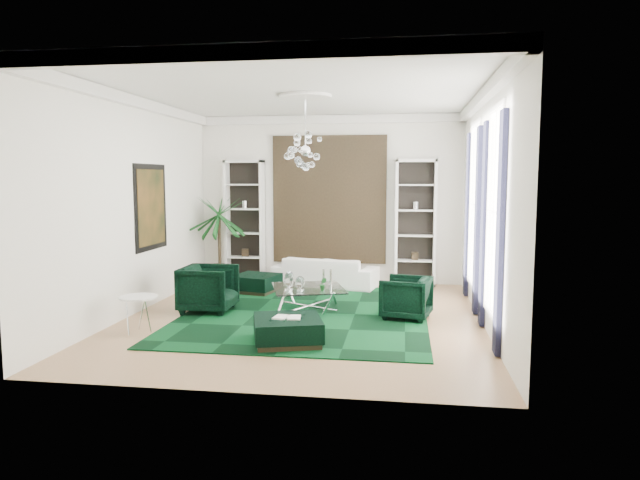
% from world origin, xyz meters
% --- Properties ---
extents(floor, '(6.00, 7.00, 0.02)m').
position_xyz_m(floor, '(0.00, 0.00, -0.01)').
color(floor, tan).
rests_on(floor, ground).
extents(ceiling, '(6.00, 7.00, 0.02)m').
position_xyz_m(ceiling, '(0.00, 0.00, 3.81)').
color(ceiling, white).
rests_on(ceiling, ground).
extents(wall_back, '(6.00, 0.02, 3.80)m').
position_xyz_m(wall_back, '(0.00, 3.51, 1.90)').
color(wall_back, white).
rests_on(wall_back, ground).
extents(wall_front, '(6.00, 0.02, 3.80)m').
position_xyz_m(wall_front, '(0.00, -3.51, 1.90)').
color(wall_front, white).
rests_on(wall_front, ground).
extents(wall_left, '(0.02, 7.00, 3.80)m').
position_xyz_m(wall_left, '(-3.01, 0.00, 1.90)').
color(wall_left, white).
rests_on(wall_left, ground).
extents(wall_right, '(0.02, 7.00, 3.80)m').
position_xyz_m(wall_right, '(3.01, 0.00, 1.90)').
color(wall_right, white).
rests_on(wall_right, ground).
extents(crown_molding, '(6.00, 7.00, 0.18)m').
position_xyz_m(crown_molding, '(0.00, 0.00, 3.70)').
color(crown_molding, white).
rests_on(crown_molding, ceiling).
extents(ceiling_medallion, '(0.90, 0.90, 0.05)m').
position_xyz_m(ceiling_medallion, '(0.00, 0.30, 3.77)').
color(ceiling_medallion, white).
rests_on(ceiling_medallion, ceiling).
extents(tapestry, '(2.50, 0.06, 2.80)m').
position_xyz_m(tapestry, '(0.00, 3.46, 1.90)').
color(tapestry, black).
rests_on(tapestry, wall_back).
extents(shelving_left, '(0.90, 0.38, 2.80)m').
position_xyz_m(shelving_left, '(-1.95, 3.31, 1.40)').
color(shelving_left, white).
rests_on(shelving_left, floor).
extents(shelving_right, '(0.90, 0.38, 2.80)m').
position_xyz_m(shelving_right, '(1.95, 3.31, 1.40)').
color(shelving_right, white).
rests_on(shelving_right, floor).
extents(painting, '(0.04, 1.30, 1.60)m').
position_xyz_m(painting, '(-2.97, 0.60, 1.85)').
color(painting, black).
rests_on(painting, wall_left).
extents(window_near, '(0.03, 1.10, 2.90)m').
position_xyz_m(window_near, '(2.99, -0.90, 1.90)').
color(window_near, white).
rests_on(window_near, wall_right).
extents(curtain_near_a, '(0.07, 0.30, 3.25)m').
position_xyz_m(curtain_near_a, '(2.96, -1.68, 1.65)').
color(curtain_near_a, black).
rests_on(curtain_near_a, floor).
extents(curtain_near_b, '(0.07, 0.30, 3.25)m').
position_xyz_m(curtain_near_b, '(2.96, -0.12, 1.65)').
color(curtain_near_b, black).
rests_on(curtain_near_b, floor).
extents(window_far, '(0.03, 1.10, 2.90)m').
position_xyz_m(window_far, '(2.99, 1.50, 1.90)').
color(window_far, white).
rests_on(window_far, wall_right).
extents(curtain_far_a, '(0.07, 0.30, 3.25)m').
position_xyz_m(curtain_far_a, '(2.96, 0.72, 1.65)').
color(curtain_far_a, black).
rests_on(curtain_far_a, floor).
extents(curtain_far_b, '(0.07, 0.30, 3.25)m').
position_xyz_m(curtain_far_b, '(2.96, 2.28, 1.65)').
color(curtain_far_b, black).
rests_on(curtain_far_b, floor).
extents(rug, '(4.20, 5.00, 0.02)m').
position_xyz_m(rug, '(0.00, 0.30, 0.01)').
color(rug, black).
rests_on(rug, floor).
extents(sofa, '(2.36, 1.25, 0.66)m').
position_xyz_m(sofa, '(0.00, 2.85, 0.33)').
color(sofa, white).
rests_on(sofa, floor).
extents(armchair_left, '(0.92, 0.90, 0.84)m').
position_xyz_m(armchair_left, '(-1.75, 0.20, 0.42)').
color(armchair_left, black).
rests_on(armchair_left, floor).
extents(armchair_right, '(0.95, 0.93, 0.72)m').
position_xyz_m(armchair_right, '(1.75, 0.20, 0.36)').
color(armchair_right, black).
rests_on(armchair_right, floor).
extents(coffee_table, '(1.55, 1.55, 0.42)m').
position_xyz_m(coffee_table, '(0.00, 0.55, 0.21)').
color(coffee_table, white).
rests_on(coffee_table, floor).
extents(ottoman_side, '(1.01, 1.01, 0.38)m').
position_xyz_m(ottoman_side, '(-1.35, 2.00, 0.19)').
color(ottoman_side, black).
rests_on(ottoman_side, floor).
extents(ottoman_front, '(1.18, 1.18, 0.38)m').
position_xyz_m(ottoman_front, '(0.05, -1.55, 0.19)').
color(ottoman_front, black).
rests_on(ottoman_front, floor).
extents(book, '(0.40, 0.27, 0.03)m').
position_xyz_m(book, '(0.05, -1.55, 0.39)').
color(book, white).
rests_on(book, ottoman_front).
extents(side_table, '(0.74, 0.74, 0.56)m').
position_xyz_m(side_table, '(-2.35, -1.30, 0.28)').
color(side_table, white).
rests_on(side_table, floor).
extents(palm, '(1.75, 1.75, 2.56)m').
position_xyz_m(palm, '(-2.45, 2.95, 1.28)').
color(palm, '#134B1B').
rests_on(palm, floor).
extents(chandelier, '(0.91, 0.91, 0.66)m').
position_xyz_m(chandelier, '(0.00, 0.30, 2.85)').
color(chandelier, white).
rests_on(chandelier, ceiling).
extents(table_plant, '(0.13, 0.11, 0.23)m').
position_xyz_m(table_plant, '(0.31, 0.29, 0.54)').
color(table_plant, '#134B1B').
rests_on(table_plant, coffee_table).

